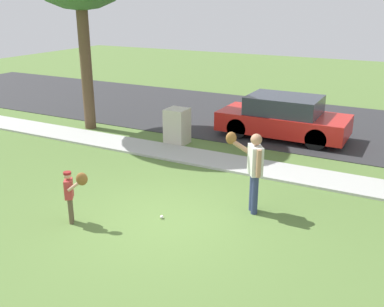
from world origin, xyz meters
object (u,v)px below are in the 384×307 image
(utility_cabinet, at_px, (177,126))
(baseball, at_px, (162,217))
(person_child, at_px, (72,189))
(person_adult, at_px, (253,165))
(parked_hatchback_red, at_px, (283,118))

(utility_cabinet, bearing_deg, baseball, -64.00)
(person_child, xyz_separation_m, baseball, (1.43, 0.96, -0.69))
(person_adult, height_order, utility_cabinet, person_adult)
(person_child, height_order, parked_hatchback_red, parked_hatchback_red)
(person_child, relative_size, utility_cabinet, 1.02)
(person_adult, bearing_deg, baseball, 2.70)
(person_child, relative_size, baseball, 15.02)
(person_adult, xyz_separation_m, person_child, (-2.90, -2.11, -0.32))
(person_adult, xyz_separation_m, baseball, (-1.48, -1.15, -1.01))
(person_child, distance_m, baseball, 1.85)
(baseball, height_order, parked_hatchback_red, parked_hatchback_red)
(person_child, relative_size, parked_hatchback_red, 0.28)
(utility_cabinet, relative_size, parked_hatchback_red, 0.27)
(person_child, bearing_deg, utility_cabinet, 62.73)
(person_adult, height_order, person_child, person_adult)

